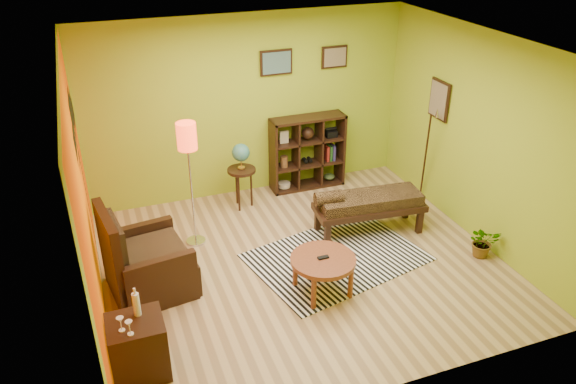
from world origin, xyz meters
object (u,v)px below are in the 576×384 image
object	(u,v)px
armchair	(145,266)
globe_table	(241,160)
floor_lamp	(188,148)
side_cabinet	(138,347)
potted_plant	(483,245)
cube_shelf	(308,152)
coffee_table	(323,263)
bench	(367,203)

from	to	relation	value
armchair	globe_table	distance (m)	2.34
armchair	floor_lamp	distance (m)	1.57
side_cabinet	potted_plant	world-z (taller)	side_cabinet
cube_shelf	potted_plant	distance (m)	3.06
armchair	cube_shelf	world-z (taller)	cube_shelf
coffee_table	floor_lamp	bearing A→B (deg)	126.62
coffee_table	floor_lamp	xyz separation A→B (m)	(-1.20, 1.61, 1.00)
armchair	cube_shelf	distance (m)	3.45
armchair	potted_plant	distance (m)	4.34
coffee_table	cube_shelf	distance (m)	2.81
armchair	floor_lamp	xyz separation A→B (m)	(0.78, 0.84, 1.07)
cube_shelf	bench	world-z (taller)	cube_shelf
coffee_table	floor_lamp	size ratio (longest dim) A/B	0.44
globe_table	potted_plant	bearing A→B (deg)	-42.81
floor_lamp	bench	xyz separation A→B (m)	(2.31, -0.57, -0.96)
bench	floor_lamp	bearing A→B (deg)	166.24
side_cabinet	bench	bearing A→B (deg)	25.83
side_cabinet	potted_plant	xyz separation A→B (m)	(4.50, 0.53, -0.16)
floor_lamp	bench	distance (m)	2.57
floor_lamp	cube_shelf	size ratio (longest dim) A/B	1.46
coffee_table	side_cabinet	size ratio (longest dim) A/B	0.82
bench	potted_plant	xyz separation A→B (m)	(1.17, -1.09, -0.29)
cube_shelf	side_cabinet	bearing A→B (deg)	-133.97
cube_shelf	bench	size ratio (longest dim) A/B	0.75
coffee_table	globe_table	bearing A→B (deg)	97.36
armchair	side_cabinet	size ratio (longest dim) A/B	1.20
cube_shelf	armchair	bearing A→B (deg)	-146.66
floor_lamp	cube_shelf	bearing A→B (deg)	26.56
coffee_table	potted_plant	world-z (taller)	coffee_table
armchair	bench	distance (m)	3.10
cube_shelf	globe_table	bearing A→B (deg)	-165.84
potted_plant	coffee_table	bearing A→B (deg)	178.97
coffee_table	cube_shelf	world-z (taller)	cube_shelf
coffee_table	cube_shelf	xyz separation A→B (m)	(0.90, 2.66, 0.19)
bench	armchair	bearing A→B (deg)	-174.93
floor_lamp	cube_shelf	world-z (taller)	floor_lamp
side_cabinet	cube_shelf	distance (m)	4.49
potted_plant	globe_table	bearing A→B (deg)	137.19
armchair	globe_table	size ratio (longest dim) A/B	1.10
coffee_table	side_cabinet	distance (m)	2.29
globe_table	cube_shelf	bearing A→B (deg)	14.16
coffee_table	bench	world-z (taller)	bench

